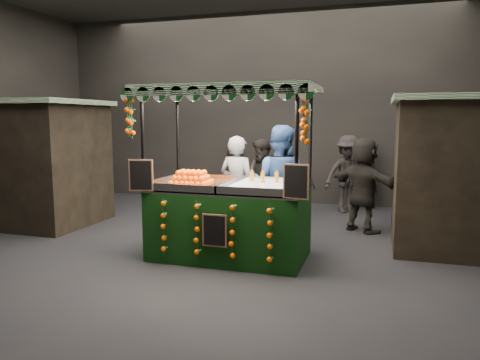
% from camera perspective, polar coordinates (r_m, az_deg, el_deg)
% --- Properties ---
extents(ground, '(12.00, 12.00, 0.00)m').
position_cam_1_polar(ground, '(7.78, -4.33, -8.93)').
color(ground, black).
rests_on(ground, ground).
extents(market_hall, '(12.10, 10.10, 5.05)m').
position_cam_1_polar(market_hall, '(7.55, -4.60, 16.49)').
color(market_hall, black).
rests_on(market_hall, ground).
extents(neighbour_stall_left, '(3.00, 2.20, 2.60)m').
position_cam_1_polar(neighbour_stall_left, '(10.72, -24.78, 2.07)').
color(neighbour_stall_left, black).
rests_on(neighbour_stall_left, ground).
extents(juice_stall, '(2.81, 1.65, 2.72)m').
position_cam_1_polar(juice_stall, '(7.26, -1.33, -3.27)').
color(juice_stall, black).
rests_on(juice_stall, ground).
extents(vendor_grey, '(0.77, 0.58, 1.91)m').
position_cam_1_polar(vendor_grey, '(8.43, -0.34, -0.96)').
color(vendor_grey, gray).
rests_on(vendor_grey, ground).
extents(vendor_blue, '(1.11, 0.91, 2.11)m').
position_cam_1_polar(vendor_blue, '(8.16, 4.95, -0.58)').
color(vendor_blue, navy).
rests_on(vendor_blue, ground).
extents(shopper_0, '(0.57, 0.38, 1.57)m').
position_cam_1_polar(shopper_0, '(11.36, -17.52, 0.04)').
color(shopper_0, '#2D2825').
rests_on(shopper_0, ground).
extents(shopper_1, '(1.10, 1.05, 1.80)m').
position_cam_1_polar(shopper_1, '(9.73, 2.75, -0.16)').
color(shopper_1, '#2A2622').
rests_on(shopper_1, ground).
extents(shopper_2, '(0.97, 0.45, 1.62)m').
position_cam_1_polar(shopper_2, '(9.70, 6.56, -0.76)').
color(shopper_2, black).
rests_on(shopper_2, ground).
extents(shopper_3, '(1.36, 1.20, 1.83)m').
position_cam_1_polar(shopper_3, '(11.12, 13.28, 0.71)').
color(shopper_3, black).
rests_on(shopper_3, ground).
extents(shopper_4, '(0.98, 0.94, 1.69)m').
position_cam_1_polar(shopper_4, '(11.18, -0.62, 0.60)').
color(shopper_4, '#292522').
rests_on(shopper_4, ground).
extents(shopper_5, '(1.72, 1.47, 1.87)m').
position_cam_1_polar(shopper_5, '(9.28, 15.13, -0.58)').
color(shopper_5, black).
rests_on(shopper_5, ground).
extents(shopper_6, '(0.43, 0.62, 1.66)m').
position_cam_1_polar(shopper_6, '(11.62, 15.78, 0.50)').
color(shopper_6, '#2E2825').
rests_on(shopper_6, ground).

